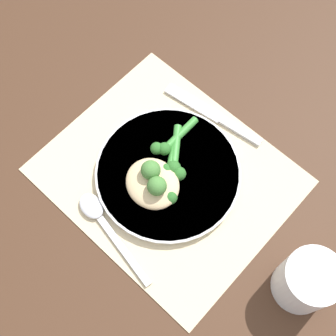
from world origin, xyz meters
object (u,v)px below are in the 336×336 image
Objects in this scene: broccoli_stalk_right at (169,143)px; plate at (168,173)px; water_glass at (305,283)px; spoon at (99,217)px; broccoli_stalk_front at (167,184)px; knife at (214,115)px; chicken_fillet at (152,183)px; broccoli_stalk_rear at (173,165)px.

plate is at bearing 131.38° from broccoli_stalk_right.
plate is 0.27m from water_glass.
plate is 0.13m from spoon.
broccoli_stalk_front reaches higher than broccoli_stalk_right.
broccoli_stalk_front is 1.28× the size of water_glass.
plate is 1.32× the size of spoon.
spoon is at bearing -157.10° from water_glass.
broccoli_stalk_front reaches higher than plate.
knife is at bearing 7.01° from spoon.
broccoli_stalk_front is (0.02, -0.02, 0.02)m from plate.
water_glass is (0.27, -0.00, 0.04)m from plate.
chicken_fillet is 0.05m from broccoli_stalk_rear.
chicken_fillet is 0.27m from water_glass.
chicken_fillet reaches higher than knife.
chicken_fillet is at bearing 49.96° from broccoli_stalk_rear.
broccoli_stalk_rear is 0.48× the size of knife.
broccoli_stalk_right is 0.30m from water_glass.
spoon is (-0.03, -0.14, -0.02)m from broccoli_stalk_rear.
knife is (0.02, 0.10, -0.02)m from broccoli_stalk_right.
broccoli_stalk_rear is (0.00, 0.01, 0.02)m from plate.
plate is at bearing -3.24° from spoon.
broccoli_stalk_right is at bearing 10.54° from spoon.
broccoli_stalk_right reaches higher than plate.
chicken_fillet is at bearing -7.83° from spoon.
broccoli_stalk_rear is 0.04m from broccoli_stalk_right.
spoon is 1.87× the size of water_glass.
broccoli_stalk_rear is (0.00, 0.05, -0.00)m from chicken_fillet.
chicken_fillet is at bearing 13.20° from broccoli_stalk_front.
water_glass is (0.29, -0.14, 0.04)m from knife.
chicken_fillet reaches higher than broccoli_stalk_front.
broccoli_stalk_right is (-0.03, 0.03, -0.00)m from broccoli_stalk_rear.
broccoli_stalk_front is 0.07m from broccoli_stalk_right.
broccoli_stalk_right is at bearing -73.81° from broccoli_stalk_rear.
broccoli_stalk_right reaches higher than knife.
chicken_fillet reaches higher than broccoli_stalk_rear.
chicken_fillet reaches higher than plate.
water_glass reaches higher than broccoli_stalk_right.
knife is 0.27m from spoon.
chicken_fillet is 0.84× the size of broccoli_stalk_front.
plate is 2.47× the size of water_glass.
water_glass is at bearing 152.48° from broccoli_stalk_front.
broccoli_stalk_rear reaches higher than knife.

